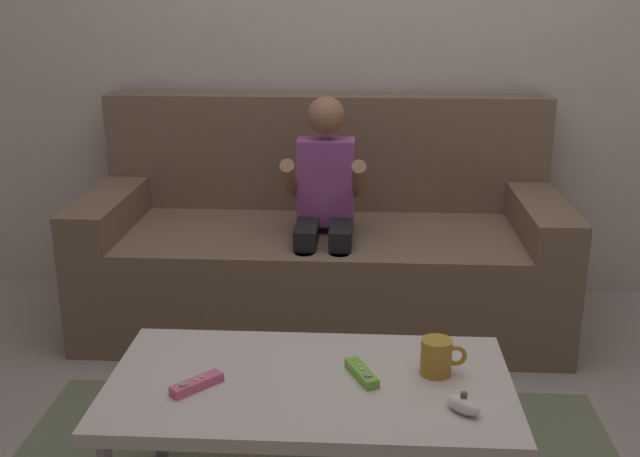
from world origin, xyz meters
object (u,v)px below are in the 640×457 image
Objects in this scene: game_remote_lime_near_edge at (361,373)px; person_seated_on_couch at (324,205)px; coffee_table at (309,392)px; coffee_mug at (437,357)px; couch at (323,249)px; nunchuk_white at (463,405)px; game_remote_pink_far_corner at (196,384)px.

person_seated_on_couch is at bearing 98.01° from game_remote_lime_near_edge.
coffee_mug is at bearing 9.23° from coffee_table.
coffee_mug is at bearing 9.43° from game_remote_lime_near_edge.
couch is 13.33× the size of game_remote_lime_near_edge.
nunchuk_white is (0.40, -1.41, 0.11)m from couch.
coffee_table is at bearing 11.97° from game_remote_pink_far_corner.
person_seated_on_couch is at bearing -84.88° from couch.
coffee_table is 0.40m from nunchuk_white.
game_remote_lime_near_edge reaches higher than coffee_table.
couch is 2.00× the size of person_seated_on_couch.
nunchuk_white is 0.65m from game_remote_pink_far_corner.
person_seated_on_couch reaches higher than game_remote_lime_near_edge.
nunchuk_white is at bearing -76.33° from coffee_mug.
couch is at bearing 106.35° from coffee_mug.
couch reaches higher than game_remote_lime_near_edge.
game_remote_lime_near_edge is 0.20m from coffee_mug.
couch reaches higher than nunchuk_white.
person_seated_on_couch reaches higher than coffee_table.
coffee_table is 8.65× the size of coffee_mug.
couch is at bearing 97.59° from game_remote_lime_near_edge.
couch is 1.36m from game_remote_pink_far_corner.
couch is 1.47m from nunchuk_white.
nunchuk_white reaches higher than game_remote_pink_far_corner.
couch is at bearing 106.00° from nunchuk_white.
coffee_mug is (0.19, 0.03, 0.04)m from game_remote_lime_near_edge.
person_seated_on_couch is 6.67× the size of game_remote_lime_near_edge.
coffee_mug is (-0.05, 0.19, 0.03)m from nunchuk_white.
person_seated_on_couch is 1.11m from coffee_table.
person_seated_on_couch reaches higher than coffee_mug.
couch is at bearing 91.60° from coffee_table.
person_seated_on_couch is at bearing 91.00° from coffee_table.
nunchuk_white is at bearing -6.60° from game_remote_pink_far_corner.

